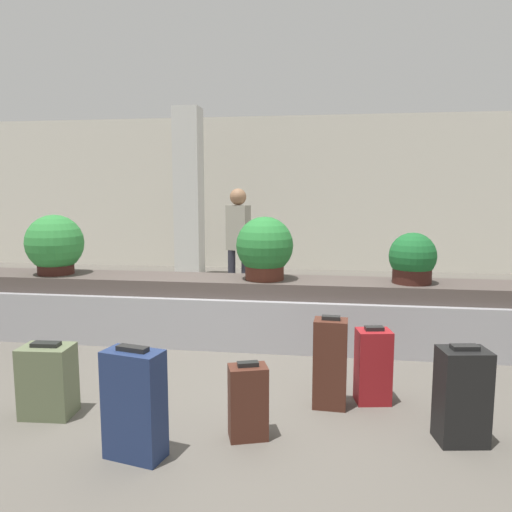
{
  "coord_description": "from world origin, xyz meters",
  "views": [
    {
      "loc": [
        0.78,
        -4.09,
        1.69
      ],
      "look_at": [
        0.0,
        1.25,
        0.97
      ],
      "focal_mm": 35.0,
      "sensor_mm": 36.0,
      "label": 1
    }
  ],
  "objects": [
    {
      "name": "potted_plant_1",
      "position": [
        1.65,
        1.22,
        0.97
      ],
      "size": [
        0.49,
        0.49,
        0.53
      ],
      "color": "#381914",
      "rests_on": "carousel"
    },
    {
      "name": "suitcase_5",
      "position": [
        0.81,
        -0.32,
        0.35
      ],
      "size": [
        0.27,
        0.21,
        0.73
      ],
      "rotation": [
        0.0,
        0.0,
        -0.05
      ],
      "color": "#472319",
      "rests_on": "ground_plane"
    },
    {
      "name": "back_wall",
      "position": [
        0.0,
        6.46,
        1.6
      ],
      "size": [
        18.0,
        0.06,
        3.2
      ],
      "color": "beige",
      "rests_on": "ground_plane"
    },
    {
      "name": "traveler_0",
      "position": [
        -0.51,
        2.99,
        1.02
      ],
      "size": [
        0.36,
        0.28,
        1.71
      ],
      "rotation": [
        0.0,
        0.0,
        2.8
      ],
      "color": "#282833",
      "rests_on": "ground_plane"
    },
    {
      "name": "carousel",
      "position": [
        0.0,
        1.25,
        0.34
      ],
      "size": [
        8.03,
        0.8,
        0.72
      ],
      "color": "#9E9EA3",
      "rests_on": "ground_plane"
    },
    {
      "name": "suitcase_4",
      "position": [
        1.15,
        -0.18,
        0.3
      ],
      "size": [
        0.29,
        0.25,
        0.62
      ],
      "rotation": [
        0.0,
        0.0,
        0.17
      ],
      "color": "maroon",
      "rests_on": "ground_plane"
    },
    {
      "name": "suitcase_1",
      "position": [
        0.26,
        -0.9,
        0.26
      ],
      "size": [
        0.3,
        0.25,
        0.54
      ],
      "rotation": [
        0.0,
        0.0,
        0.31
      ],
      "color": "#472319",
      "rests_on": "ground_plane"
    },
    {
      "name": "suitcase_3",
      "position": [
        1.68,
        -0.75,
        0.33
      ],
      "size": [
        0.35,
        0.28,
        0.67
      ],
      "rotation": [
        0.0,
        0.0,
        0.16
      ],
      "color": "black",
      "rests_on": "ground_plane"
    },
    {
      "name": "suitcase_2",
      "position": [
        -1.28,
        -0.78,
        0.27
      ],
      "size": [
        0.39,
        0.28,
        0.57
      ],
      "rotation": [
        0.0,
        0.0,
        0.06
      ],
      "color": "#5B6647",
      "rests_on": "ground_plane"
    },
    {
      "name": "potted_plant_2",
      "position": [
        0.1,
        1.22,
        1.06
      ],
      "size": [
        0.62,
        0.62,
        0.68
      ],
      "color": "#4C2319",
      "rests_on": "carousel"
    },
    {
      "name": "pillar",
      "position": [
        -1.84,
        5.1,
        1.6
      ],
      "size": [
        0.48,
        0.48,
        3.2
      ],
      "color": "silver",
      "rests_on": "ground_plane"
    },
    {
      "name": "ground_plane",
      "position": [
        0.0,
        0.0,
        0.0
      ],
      "size": [
        18.0,
        18.0,
        0.0
      ],
      "primitive_type": "plane",
      "color": "#59544C"
    },
    {
      "name": "suitcase_0",
      "position": [
        -0.41,
        -1.25,
        0.35
      ],
      "size": [
        0.4,
        0.28,
        0.73
      ],
      "rotation": [
        0.0,
        0.0,
        -0.22
      ],
      "color": "navy",
      "rests_on": "ground_plane"
    },
    {
      "name": "potted_plant_0",
      "position": [
        -2.34,
        1.22,
        1.05
      ],
      "size": [
        0.65,
        0.65,
        0.69
      ],
      "color": "#381914",
      "rests_on": "carousel"
    }
  ]
}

